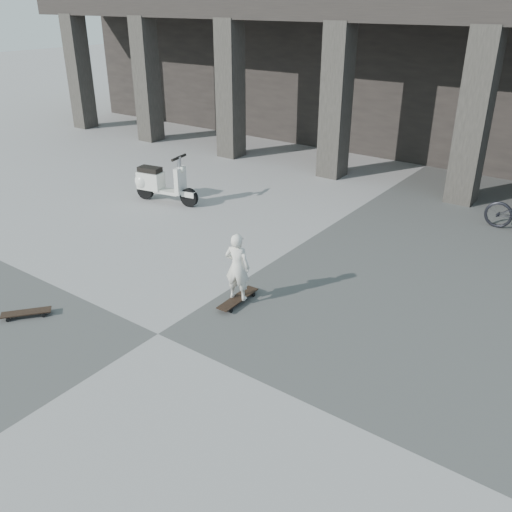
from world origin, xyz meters
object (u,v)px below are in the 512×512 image
Objects in this scene: child at (237,267)px; scooter at (156,182)px; skateboard_spare at (26,313)px; longboard at (238,299)px.

child is 0.66× the size of scooter.
skateboard_spare is 0.61× the size of child.
scooter reaches higher than longboard.
child reaches higher than longboard.
skateboard_spare is 5.49m from scooter.
child is at bearing -15.69° from longboard.
child is at bearing -7.42° from skateboard_spare.
scooter reaches higher than skateboard_spare.
child reaches higher than skateboard_spare.
skateboard_spare is 3.37m from child.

